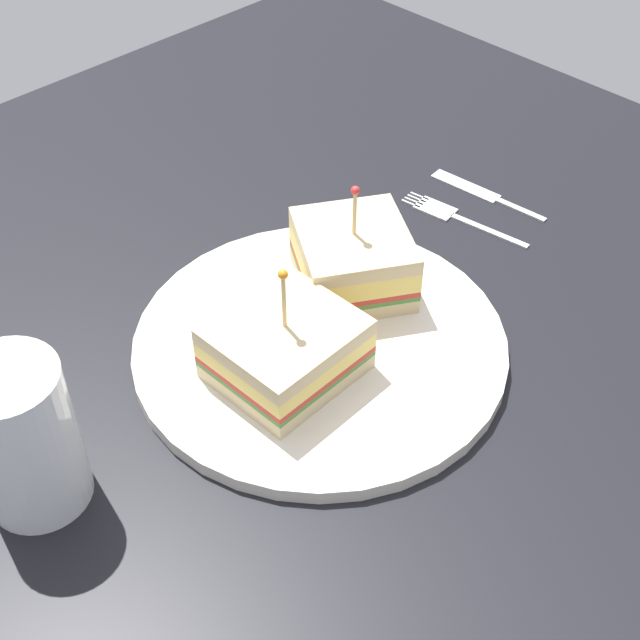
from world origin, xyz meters
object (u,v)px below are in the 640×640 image
(sandwich_half_back, at_px, (353,259))
(fork, at_px, (451,214))
(plate, at_px, (320,345))
(sandwich_half_front, at_px, (286,349))
(drink_glass, at_px, (25,442))
(knife, at_px, (482,192))

(sandwich_half_back, relative_size, fork, 0.96)
(plate, distance_m, sandwich_half_front, 0.05)
(drink_glass, relative_size, knife, 0.92)
(sandwich_half_front, distance_m, fork, 0.25)
(plate, bearing_deg, sandwich_half_front, -80.87)
(drink_glass, bearing_deg, plate, 81.09)
(plate, distance_m, fork, 0.21)
(drink_glass, xyz_separation_m, fork, (-0.00, 0.43, -0.05))
(sandwich_half_front, xyz_separation_m, knife, (-0.05, 0.30, -0.03))
(sandwich_half_front, height_order, knife, sandwich_half_front)
(sandwich_half_front, xyz_separation_m, sandwich_half_back, (-0.03, 0.11, 0.00))
(sandwich_half_front, bearing_deg, drink_glass, -102.85)
(plate, height_order, fork, plate)
(fork, bearing_deg, knife, 91.70)
(sandwich_half_back, bearing_deg, knife, 93.98)
(sandwich_half_back, bearing_deg, sandwich_half_front, -72.20)
(sandwich_half_front, xyz_separation_m, fork, (-0.05, 0.25, -0.03))
(plate, xyz_separation_m, sandwich_half_back, (-0.03, 0.06, 0.03))
(plate, xyz_separation_m, knife, (-0.04, 0.26, -0.00))
(sandwich_half_back, bearing_deg, plate, -67.01)
(plate, height_order, sandwich_half_back, sandwich_half_back)
(sandwich_half_back, xyz_separation_m, fork, (-0.01, 0.14, -0.04))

